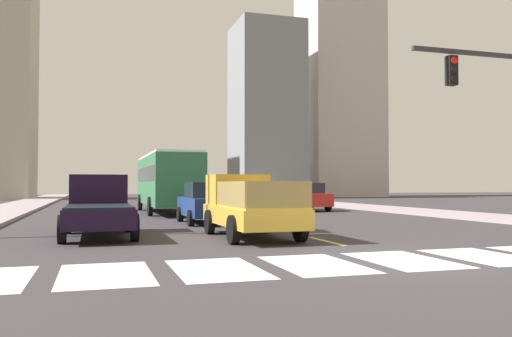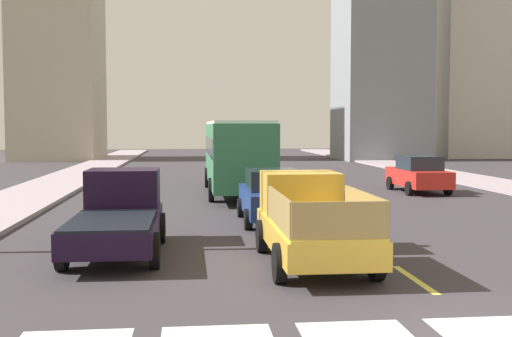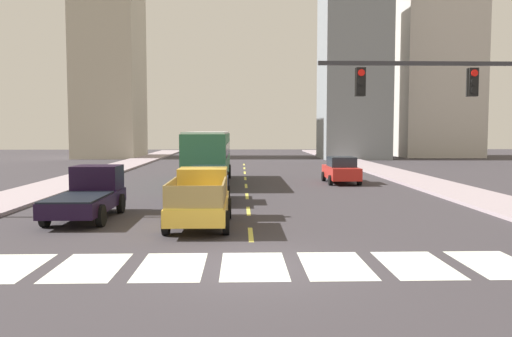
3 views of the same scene
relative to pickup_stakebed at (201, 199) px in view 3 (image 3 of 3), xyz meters
The scene contains 27 objects.
ground_plane 6.31m from the pickup_stakebed, 73.38° to the right, with size 160.00×160.00×0.00m, color #373337.
sidewalk_right 17.93m from the pickup_stakebed, 42.15° to the left, with size 3.40×110.00×0.15m, color #9F8F97.
sidewalk_left 15.47m from the pickup_stakebed, 128.93° to the left, with size 3.40×110.00×0.15m, color #9F8F97.
crosswalk_stripe_1 7.49m from the pickup_stakebed, 126.39° to the right, with size 1.64×2.82×0.01m, color silver.
crosswalk_stripe_2 6.49m from the pickup_stakebed, 111.40° to the right, with size 1.64×2.82×0.01m, color silver.
crosswalk_stripe_3 6.06m from the pickup_stakebed, 92.67° to the right, with size 1.64×2.82×0.01m, color silver.
crosswalk_stripe_4 6.31m from the pickup_stakebed, 73.38° to the right, with size 1.64×2.82×0.01m, color silver.
crosswalk_stripe_5 7.18m from the pickup_stakebed, 57.23° to the right, with size 1.64×2.82×0.01m, color silver.
crosswalk_stripe_6 8.47m from the pickup_stakebed, 45.32° to the right, with size 1.64×2.82×0.01m, color silver.
crosswalk_stripe_7 10.02m from the pickup_stakebed, 36.86° to the right, with size 1.64×2.82×0.01m, color silver.
lane_dash_0 2.83m from the pickup_stakebed, 48.00° to the right, with size 0.16×2.40×0.01m, color #D3C94B.
lane_dash_1 3.63m from the pickup_stakebed, 59.37° to the left, with size 0.16×2.40×0.01m, color #D3C94B.
lane_dash_2 8.27m from the pickup_stakebed, 77.44° to the left, with size 0.16×2.40×0.01m, color #D3C94B.
lane_dash_3 13.17m from the pickup_stakebed, 82.19° to the left, with size 0.16×2.40×0.01m, color #D3C94B.
lane_dash_4 18.13m from the pickup_stakebed, 84.34° to the left, with size 0.16×2.40×0.01m, color #D3C94B.
lane_dash_5 23.10m from the pickup_stakebed, 85.56° to the left, with size 0.16×2.40×0.01m, color #D3C94B.
lane_dash_6 28.09m from the pickup_stakebed, 86.35° to the left, with size 0.16×2.40×0.01m, color #D3C94B.
lane_dash_7 33.08m from the pickup_stakebed, 86.90° to the left, with size 0.16×2.40×0.01m, color #D3C94B.
pickup_stakebed is the anchor object (origin of this frame).
pickup_dark 4.75m from the pickup_stakebed, 160.38° to the left, with size 2.18×5.20×1.96m.
city_bus 14.74m from the pickup_stakebed, 92.36° to the left, with size 2.72×10.80×3.32m.
sedan_far 16.54m from the pickup_stakebed, 61.32° to the left, with size 2.02×4.40×1.72m.
sedan_near_right 5.85m from the pickup_stakebed, 90.96° to the left, with size 2.02×4.40×1.72m.
traffic_signal_gantry 10.59m from the pickup_stakebed, 19.80° to the right, with size 8.52×0.27×6.00m.
tower_tall_centre 56.69m from the pickup_stakebed, 61.01° to the left, with size 9.82×8.26×29.37m, color beige.
block_mid_left 50.90m from the pickup_stakebed, 107.39° to the left, with size 7.46×9.65×24.14m, color #B0A895.
block_mid_right 47.28m from the pickup_stakebed, 71.16° to the left, with size 7.63×7.87×20.75m, color gray.
Camera 3 is at (-0.32, -12.98, 3.42)m, focal length 36.73 mm.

